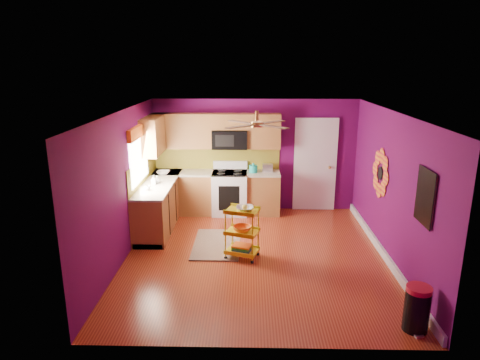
{
  "coord_description": "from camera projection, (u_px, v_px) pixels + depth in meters",
  "views": [
    {
      "loc": [
        -0.12,
        -6.86,
        3.29
      ],
      "look_at": [
        -0.28,
        0.4,
        1.26
      ],
      "focal_mm": 32.0,
      "sensor_mm": 36.0,
      "label": 1
    }
  ],
  "objects": [
    {
      "name": "upper_cabinetry",
      "position": [
        197.0,
        133.0,
        9.13
      ],
      "size": [
        2.8,
        2.3,
        1.26
      ],
      "color": "brown",
      "rests_on": "ground"
    },
    {
      "name": "counter_cup",
      "position": [
        148.0,
        188.0,
        8.03
      ],
      "size": [
        0.11,
        0.11,
        0.09
      ],
      "primitive_type": "imported",
      "color": "white",
      "rests_on": "lower_cabinets"
    },
    {
      "name": "counter_dish",
      "position": [
        163.0,
        173.0,
        9.19
      ],
      "size": [
        0.28,
        0.28,
        0.07
      ],
      "primitive_type": "imported",
      "color": "white",
      "rests_on": "lower_cabinets"
    },
    {
      "name": "ground",
      "position": [
        256.0,
        256.0,
        7.49
      ],
      "size": [
        5.0,
        5.0,
        0.0
      ],
      "primitive_type": "plane",
      "color": "maroon",
      "rests_on": "ground"
    },
    {
      "name": "rolling_cart",
      "position": [
        242.0,
        231.0,
        7.29
      ],
      "size": [
        0.63,
        0.54,
        0.97
      ],
      "color": "yellow",
      "rests_on": "ground"
    },
    {
      "name": "soap_bottle_a",
      "position": [
        154.0,
        180.0,
        8.4
      ],
      "size": [
        0.08,
        0.09,
        0.19
      ],
      "primitive_type": "imported",
      "color": "#EA3F72",
      "rests_on": "lower_cabinets"
    },
    {
      "name": "teal_kettle",
      "position": [
        253.0,
        169.0,
        9.32
      ],
      "size": [
        0.18,
        0.18,
        0.21
      ],
      "color": "#16A79D",
      "rests_on": "lower_cabinets"
    },
    {
      "name": "panel_door",
      "position": [
        315.0,
        166.0,
        9.56
      ],
      "size": [
        0.95,
        0.11,
        2.15
      ],
      "color": "white",
      "rests_on": "ground"
    },
    {
      "name": "ceiling_fan",
      "position": [
        257.0,
        124.0,
        7.07
      ],
      "size": [
        1.01,
        1.01,
        0.26
      ],
      "color": "#BF8C3F",
      "rests_on": "ground"
    },
    {
      "name": "toaster",
      "position": [
        268.0,
        168.0,
        9.37
      ],
      "size": [
        0.22,
        0.15,
        0.18
      ],
      "primitive_type": "cube",
      "color": "beige",
      "rests_on": "lower_cabinets"
    },
    {
      "name": "trash_can",
      "position": [
        417.0,
        309.0,
        5.35
      ],
      "size": [
        0.39,
        0.39,
        0.6
      ],
      "color": "black",
      "rests_on": "ground"
    },
    {
      "name": "electric_range",
      "position": [
        230.0,
        192.0,
        9.46
      ],
      "size": [
        0.76,
        0.66,
        1.13
      ],
      "color": "white",
      "rests_on": "ground"
    },
    {
      "name": "soap_bottle_b",
      "position": [
        157.0,
        179.0,
        8.5
      ],
      "size": [
        0.12,
        0.12,
        0.15
      ],
      "primitive_type": "imported",
      "color": "white",
      "rests_on": "lower_cabinets"
    },
    {
      "name": "shag_rug",
      "position": [
        217.0,
        244.0,
        7.93
      ],
      "size": [
        0.85,
        1.39,
        0.02
      ],
      "primitive_type": "cube",
      "rotation": [
        0.0,
        0.0,
        -0.0
      ],
      "color": "black",
      "rests_on": "ground"
    },
    {
      "name": "lower_cabinets",
      "position": [
        192.0,
        199.0,
        9.15
      ],
      "size": [
        2.81,
        2.31,
        0.94
      ],
      "color": "brown",
      "rests_on": "ground"
    },
    {
      "name": "room_envelope",
      "position": [
        258.0,
        165.0,
        7.05
      ],
      "size": [
        4.54,
        5.04,
        2.52
      ],
      "color": "#57094C",
      "rests_on": "ground"
    },
    {
      "name": "left_window",
      "position": [
        139.0,
        146.0,
        8.08
      ],
      "size": [
        0.08,
        1.35,
        1.08
      ],
      "color": "white",
      "rests_on": "ground"
    },
    {
      "name": "right_wall_art",
      "position": [
        398.0,
        183.0,
        6.73
      ],
      "size": [
        0.04,
        2.74,
        1.04
      ],
      "color": "black",
      "rests_on": "ground"
    }
  ]
}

